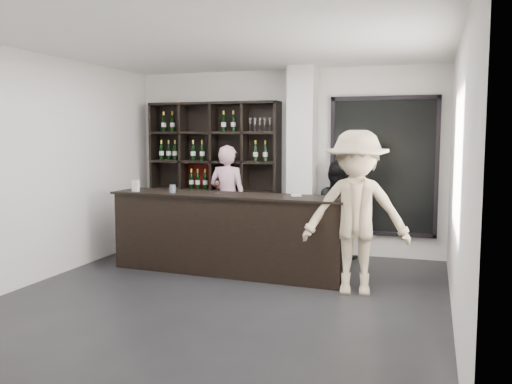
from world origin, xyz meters
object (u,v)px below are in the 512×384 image
(tasting_counter, at_px, (228,234))
(taster_pink, at_px, (228,199))
(wine_shelf, at_px, (214,176))
(taster_black, at_px, (335,211))
(customer, at_px, (356,213))

(tasting_counter, relative_size, taster_pink, 1.92)
(wine_shelf, height_order, taster_black, wine_shelf)
(wine_shelf, distance_m, tasting_counter, 1.79)
(wine_shelf, bearing_deg, tasting_counter, -61.36)
(wine_shelf, relative_size, tasting_counter, 0.73)
(tasting_counter, bearing_deg, taster_pink, 114.44)
(tasting_counter, bearing_deg, customer, -9.56)
(wine_shelf, height_order, customer, wine_shelf)
(customer, bearing_deg, wine_shelf, 137.13)
(tasting_counter, height_order, customer, customer)
(tasting_counter, distance_m, taster_black, 1.80)
(taster_black, height_order, customer, customer)
(tasting_counter, distance_m, customer, 1.87)
(taster_black, relative_size, customer, 0.76)
(taster_pink, xyz_separation_m, customer, (2.27, -1.71, 0.11))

